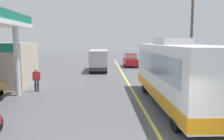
# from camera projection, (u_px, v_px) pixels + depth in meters

# --- Properties ---
(ground) EXTENTS (120.00, 120.00, 0.00)m
(ground) POSITION_uv_depth(u_px,v_px,m) (122.00, 73.00, 26.10)
(ground) COLOR #4C4C51
(lane_divider_stripe) EXTENTS (0.16, 50.00, 0.01)m
(lane_divider_stripe) POSITION_uv_depth(u_px,v_px,m) (127.00, 81.00, 21.14)
(lane_divider_stripe) COLOR #D8CC4C
(lane_divider_stripe) RESTS_ON ground
(coach_bus_main) EXTENTS (2.60, 11.04, 3.69)m
(coach_bus_main) POSITION_uv_depth(u_px,v_px,m) (176.00, 74.00, 13.12)
(coach_bus_main) COLOR white
(coach_bus_main) RESTS_ON ground
(minibus_opposing_lane) EXTENTS (2.04, 6.13, 2.44)m
(minibus_opposing_lane) POSITION_uv_depth(u_px,v_px,m) (99.00, 58.00, 28.05)
(minibus_opposing_lane) COLOR #A5A5AD
(minibus_opposing_lane) RESTS_ON ground
(pedestrian_near_pump) EXTENTS (0.55, 0.22, 1.66)m
(pedestrian_near_pump) POSITION_uv_depth(u_px,v_px,m) (36.00, 78.00, 16.66)
(pedestrian_near_pump) COLOR #33333F
(pedestrian_near_pump) RESTS_ON ground
(car_trailing_behind_bus) EXTENTS (1.70, 4.20, 1.82)m
(car_trailing_behind_bus) POSITION_uv_depth(u_px,v_px,m) (130.00, 59.00, 32.79)
(car_trailing_behind_bus) COLOR maroon
(car_trailing_behind_bus) RESTS_ON ground
(utility_pole_roadside) EXTENTS (1.80, 0.24, 8.84)m
(utility_pole_roadside) POSITION_uv_depth(u_px,v_px,m) (192.00, 29.00, 21.39)
(utility_pole_roadside) COLOR brown
(utility_pole_roadside) RESTS_ON ground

